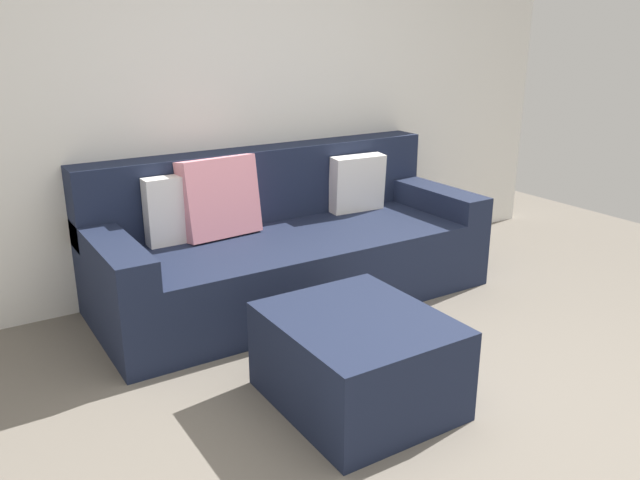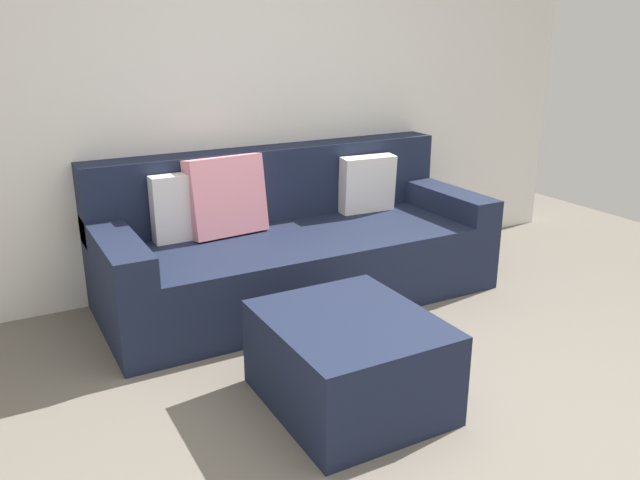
{
  "view_description": "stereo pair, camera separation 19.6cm",
  "coord_description": "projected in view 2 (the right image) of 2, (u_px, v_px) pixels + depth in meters",
  "views": [
    {
      "loc": [
        -1.69,
        -1.51,
        1.65
      ],
      "look_at": [
        0.02,
        1.2,
        0.59
      ],
      "focal_mm": 36.08,
      "sensor_mm": 36.0,
      "label": 1
    },
    {
      "loc": [
        -1.52,
        -1.61,
        1.65
      ],
      "look_at": [
        0.02,
        1.2,
        0.59
      ],
      "focal_mm": 36.08,
      "sensor_mm": 36.0,
      "label": 2
    }
  ],
  "objects": [
    {
      "name": "ground_plane",
      "position": [
        460.0,
        464.0,
        2.55
      ],
      "size": [
        7.22,
        7.22,
        0.0
      ],
      "primitive_type": "plane",
      "color": "#6B6359"
    },
    {
      "name": "ottoman",
      "position": [
        349.0,
        361.0,
        2.91
      ],
      "size": [
        0.7,
        0.82,
        0.43
      ],
      "primitive_type": "cube",
      "color": "#192138",
      "rests_on": "ground_plane"
    },
    {
      "name": "wall_back",
      "position": [
        231.0,
        87.0,
        4.09
      ],
      "size": [
        5.55,
        0.1,
        2.58
      ],
      "primitive_type": "cube",
      "color": "silver",
      "rests_on": "ground_plane"
    },
    {
      "name": "couch_sectional",
      "position": [
        292.0,
        245.0,
        4.09
      ],
      "size": [
        2.44,
        0.99,
        0.92
      ],
      "color": "#192138",
      "rests_on": "ground_plane"
    }
  ]
}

